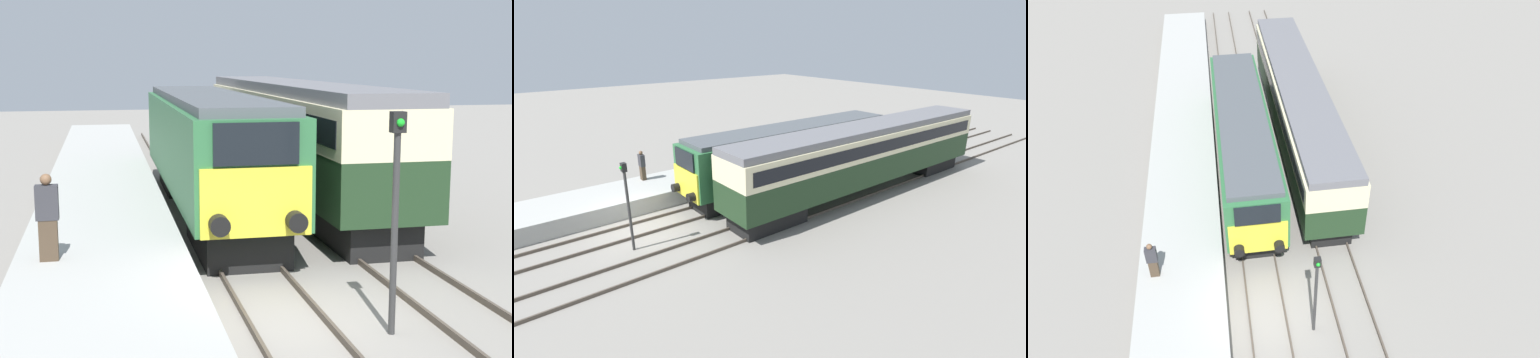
# 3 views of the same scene
# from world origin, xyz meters

# --- Properties ---
(ground_plane) EXTENTS (120.00, 120.00, 0.00)m
(ground_plane) POSITION_xyz_m (0.00, 0.00, 0.00)
(ground_plane) COLOR gray
(platform_left) EXTENTS (3.50, 50.00, 0.90)m
(platform_left) POSITION_xyz_m (-3.30, 8.00, 0.45)
(platform_left) COLOR #A8A8A3
(platform_left) RESTS_ON ground_plane
(rails_near_track) EXTENTS (1.51, 60.00, 0.14)m
(rails_near_track) POSITION_xyz_m (0.00, 5.00, 0.07)
(rails_near_track) COLOR #4C4238
(rails_near_track) RESTS_ON ground_plane
(rails_far_track) EXTENTS (1.50, 60.00, 0.14)m
(rails_far_track) POSITION_xyz_m (3.40, 5.00, 0.07)
(rails_far_track) COLOR #4C4238
(rails_far_track) RESTS_ON ground_plane
(locomotive) EXTENTS (2.70, 14.78, 3.80)m
(locomotive) POSITION_xyz_m (0.00, 9.88, 2.14)
(locomotive) COLOR black
(locomotive) RESTS_ON ground_plane
(passenger_carriage) EXTENTS (2.75, 18.73, 4.08)m
(passenger_carriage) POSITION_xyz_m (3.40, 12.43, 2.47)
(passenger_carriage) COLOR black
(passenger_carriage) RESTS_ON ground_plane
(person_on_platform) EXTENTS (0.44, 0.26, 1.74)m
(person_on_platform) POSITION_xyz_m (-4.33, 2.11, 1.77)
(person_on_platform) COLOR #473828
(person_on_platform) RESTS_ON platform_left
(signal_post) EXTENTS (0.24, 0.28, 3.96)m
(signal_post) POSITION_xyz_m (1.70, -0.82, 2.35)
(signal_post) COLOR #333333
(signal_post) RESTS_ON ground_plane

